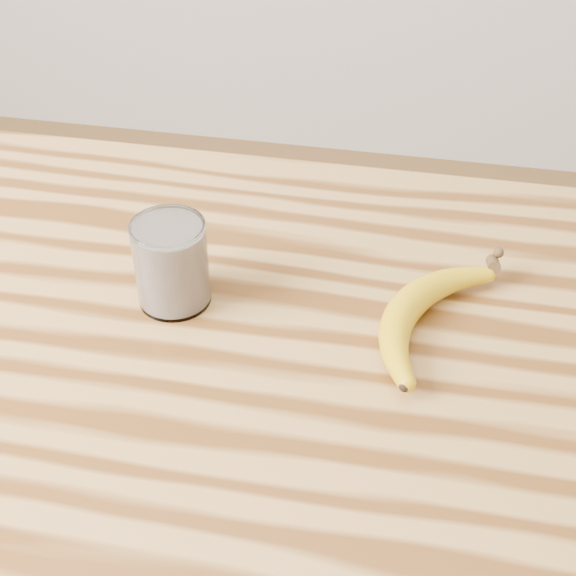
# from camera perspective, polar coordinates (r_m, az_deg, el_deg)

# --- Properties ---
(table) EXTENTS (1.20, 0.80, 0.90)m
(table) POSITION_cam_1_polar(r_m,az_deg,el_deg) (0.96, -12.37, -9.23)
(table) COLOR #AD8042
(table) RESTS_ON ground
(smoothie_glass) EXTENTS (0.08, 0.08, 0.10)m
(smoothie_glass) POSITION_cam_1_polar(r_m,az_deg,el_deg) (0.87, -8.29, 1.74)
(smoothie_glass) COLOR white
(smoothie_glass) RESTS_ON table
(banana) EXTENTS (0.21, 0.32, 0.04)m
(banana) POSITION_cam_1_polar(r_m,az_deg,el_deg) (0.86, 8.35, -1.34)
(banana) COLOR gold
(banana) RESTS_ON table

